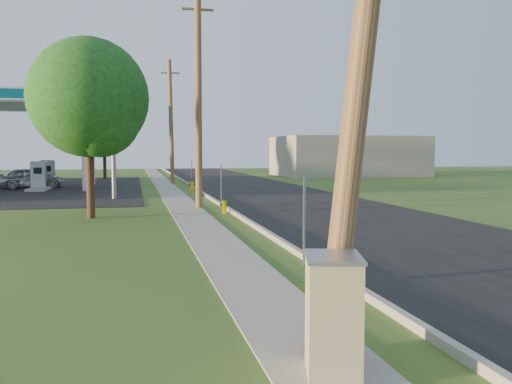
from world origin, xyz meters
TOP-DOWN VIEW (x-y plane):
  - ground_plane at (0.00, 0.00)m, footprint 140.00×140.00m
  - road at (4.50, 10.00)m, footprint 8.00×120.00m
  - curb at (0.50, 10.00)m, footprint 0.15×120.00m
  - sidewalk at (-1.25, 10.00)m, footprint 1.50×120.00m
  - utility_pole_mid at (-0.60, 17.00)m, footprint 1.40×0.32m
  - utility_pole_far at (-0.60, 35.00)m, footprint 1.40×0.32m
  - sign_post_near at (0.25, 4.20)m, footprint 0.05×0.04m
  - sign_post_mid at (0.25, 16.00)m, footprint 0.05×0.04m
  - sign_post_far at (0.25, 28.20)m, footprint 0.05×0.04m
  - fuel_pump_ne at (-9.50, 30.00)m, footprint 1.20×3.20m
  - fuel_pump_se at (-9.50, 34.00)m, footprint 1.20×3.20m
  - price_pylon at (-4.50, 22.50)m, footprint 0.34×2.04m
  - distant_building at (18.00, 45.00)m, footprint 14.00×10.00m
  - tree_verge at (-5.00, 14.25)m, footprint 4.54×4.54m
  - tree_lot at (-5.92, 43.62)m, footprint 4.43×4.43m
  - hydrant_near at (-0.02, 2.39)m, footprint 0.38×0.34m
  - hydrant_mid at (0.17, 14.74)m, footprint 0.35×0.32m
  - hydrant_far at (0.17, 27.39)m, footprint 0.42×0.37m
  - utility_cabinet at (-1.26, -1.57)m, footprint 0.82×0.96m
  - car_silver at (-10.41, 32.60)m, footprint 4.46×2.38m

SIDE VIEW (x-z plane):
  - ground_plane at x=0.00m, z-range 0.00..0.00m
  - road at x=4.50m, z-range 0.00..0.02m
  - sidewalk at x=-1.25m, z-range 0.00..0.03m
  - curb at x=0.50m, z-range 0.00..0.15m
  - hydrant_mid at x=0.17m, z-range -0.01..0.68m
  - hydrant_near at x=-0.02m, z-range -0.01..0.72m
  - hydrant_far at x=0.17m, z-range -0.01..0.79m
  - utility_cabinet at x=-1.26m, z-range 0.00..1.42m
  - car_silver at x=-10.41m, z-range 0.00..1.44m
  - fuel_pump_ne at x=-9.50m, z-range -0.23..1.67m
  - fuel_pump_se at x=-9.50m, z-range -0.23..1.67m
  - sign_post_near at x=0.25m, z-range 0.00..2.00m
  - sign_post_mid at x=0.25m, z-range 0.00..2.00m
  - sign_post_far at x=0.25m, z-range 0.00..2.00m
  - distant_building at x=18.00m, z-range 0.00..4.00m
  - tree_lot at x=-5.92m, z-range 0.97..7.68m
  - tree_verge at x=-5.00m, z-range 0.99..7.87m
  - utility_pole_far at x=-0.60m, z-range 0.05..9.56m
  - utility_pole_mid at x=-0.60m, z-range 0.05..9.85m
  - price_pylon at x=-4.50m, z-range 2.01..8.86m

